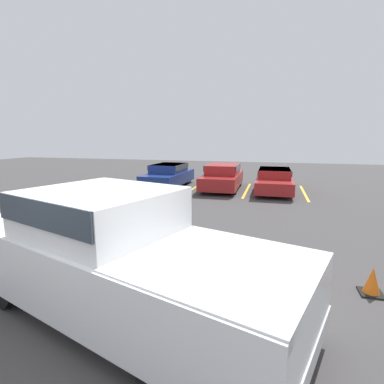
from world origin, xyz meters
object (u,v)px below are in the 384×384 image
(parked_sedan_a, at_px, (169,175))
(parked_sedan_c, at_px, (274,179))
(parked_sedan_b, at_px, (223,176))
(pickup_truck, at_px, (117,255))
(traffic_cone, at_px, (372,282))

(parked_sedan_a, relative_size, parked_sedan_c, 0.93)
(parked_sedan_a, xyz_separation_m, parked_sedan_c, (5.65, -0.01, -0.04))
(parked_sedan_a, bearing_deg, parked_sedan_c, 91.61)
(parked_sedan_a, height_order, parked_sedan_b, parked_sedan_b)
(pickup_truck, relative_size, traffic_cone, 12.40)
(parked_sedan_b, distance_m, traffic_cone, 10.92)
(pickup_truck, bearing_deg, traffic_cone, 40.50)
(parked_sedan_b, xyz_separation_m, parked_sedan_c, (2.63, -0.02, -0.08))
(traffic_cone, bearing_deg, pickup_truck, -157.64)
(pickup_truck, xyz_separation_m, parked_sedan_b, (-0.30, 11.67, -0.26))
(pickup_truck, height_order, parked_sedan_c, pickup_truck)
(pickup_truck, height_order, traffic_cone, pickup_truck)
(pickup_truck, bearing_deg, parked_sedan_a, 124.04)
(parked_sedan_b, relative_size, traffic_cone, 8.83)
(parked_sedan_a, bearing_deg, parked_sedan_b, 91.98)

